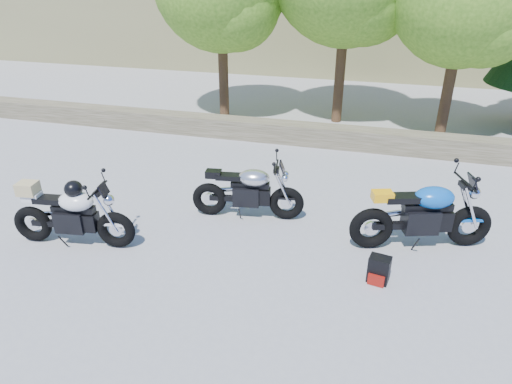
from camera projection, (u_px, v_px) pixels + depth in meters
ground at (226, 262)px, 6.95m from camera, size 90.00×90.00×0.00m
stone_wall at (296, 133)px, 11.59m from camera, size 22.00×0.55×0.50m
silver_bike at (248, 192)px, 8.02m from camera, size 2.00×0.63×1.01m
white_bike at (71, 214)px, 7.19m from camera, size 2.03×0.64×1.13m
blue_bike at (423, 216)px, 7.12m from camera, size 2.22×0.96×1.14m
backpack at (379, 270)px, 6.45m from camera, size 0.33×0.30×0.40m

